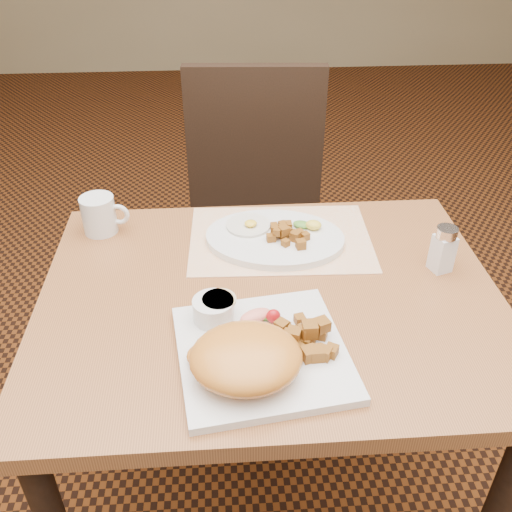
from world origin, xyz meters
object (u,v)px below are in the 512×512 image
object	(u,v)px
plate_square	(262,353)
plate_oval	(275,238)
chair_far	(255,216)
salt_shaker	(443,248)
table	(270,336)
coffee_mug	(100,215)

from	to	relation	value
plate_square	plate_oval	world-z (taller)	plate_oval
chair_far	salt_shaker	xyz separation A→B (m)	(0.34, -0.59, 0.26)
plate_oval	salt_shaker	size ratio (longest dim) A/B	3.05
table	coffee_mug	distance (m)	0.47
chair_far	coffee_mug	distance (m)	0.60
plate_square	chair_far	bearing A→B (deg)	86.99
plate_square	plate_oval	distance (m)	0.35
chair_far	coffee_mug	bearing A→B (deg)	50.13
plate_square	coffee_mug	bearing A→B (deg)	128.00
chair_far	plate_square	bearing A→B (deg)	90.60
plate_oval	salt_shaker	world-z (taller)	salt_shaker
salt_shaker	table	bearing A→B (deg)	-170.67
chair_far	plate_oval	bearing A→B (deg)	95.06
table	plate_square	size ratio (longest dim) A/B	3.21
plate_oval	coffee_mug	size ratio (longest dim) A/B	2.81
plate_oval	coffee_mug	distance (m)	0.40
coffee_mug	salt_shaker	bearing A→B (deg)	-15.45
coffee_mug	chair_far	bearing A→B (deg)	46.52
table	plate_oval	size ratio (longest dim) A/B	2.96
coffee_mug	table	bearing A→B (deg)	-35.29
table	chair_far	world-z (taller)	chair_far
chair_far	salt_shaker	world-z (taller)	chair_far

